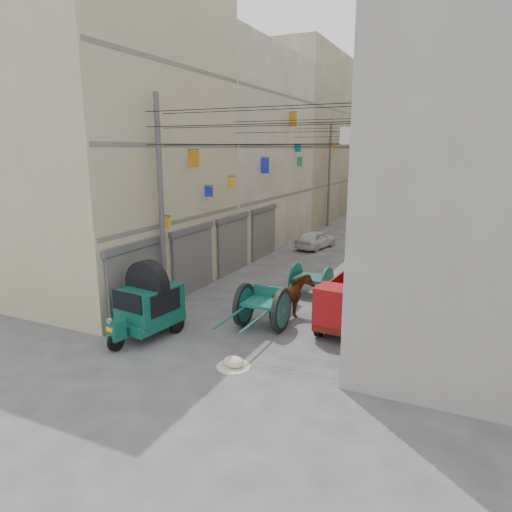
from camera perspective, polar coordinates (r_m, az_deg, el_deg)
The scene contains 18 objects.
ground at distance 11.75m, azimuth -14.24°, elevation -18.21°, with size 140.00×140.00×0.00m, color #424244.
building_row_left at distance 44.24m, azimuth 5.89°, elevation 13.62°, with size 8.00×62.00×14.00m.
building_row_right at distance 41.79m, azimuth 27.58°, elevation 12.27°, with size 8.00×62.00×14.00m.
end_cap_building at distance 73.93m, azimuth 20.38°, elevation 12.70°, with size 22.00×10.00×13.00m, color #9E977C.
shutters_left at distance 21.34m, azimuth -5.16°, elevation 0.80°, with size 0.18×14.40×2.88m.
signboards at distance 30.14m, azimuth 12.35°, elevation 7.88°, with size 8.22×40.52×5.67m.
ac_units at distance 15.64m, azimuth 14.79°, elevation 17.86°, with size 0.70×6.55×3.35m.
utility_poles at distance 25.58m, azimuth 10.08°, elevation 8.38°, with size 7.40×22.20×8.00m.
overhead_cables at distance 23.01m, azimuth 8.62°, elevation 14.82°, with size 7.40×22.52×1.12m.
auto_rickshaw at distance 15.43m, azimuth -13.33°, elevation -5.69°, with size 1.82×2.84×1.95m.
tonga_cart at distance 15.74m, azimuth 0.78°, elevation -6.35°, with size 1.63×3.33×1.50m.
mini_truck at distance 15.62m, azimuth 11.02°, elevation -6.47°, with size 1.61×3.26×1.79m.
second_cart at distance 19.32m, azimuth 6.91°, elevation -2.94°, with size 1.64×1.48×1.34m.
feed_sack at distance 13.32m, azimuth -2.82°, elevation -13.08°, with size 0.61×0.49×0.31m, color beige.
horse at distance 16.47m, azimuth 4.32°, elevation -5.38°, with size 0.88×1.93×1.63m, color #5C2E16.
distant_car_white at distance 28.78m, azimuth 7.47°, elevation 2.08°, with size 1.34×3.34×1.14m, color silver.
distant_car_grey at distance 41.63m, azimuth 19.48°, elevation 4.98°, with size 1.41×4.04×1.33m, color slate.
distant_car_green at distance 44.51m, azimuth 16.03°, elevation 5.66°, with size 1.78×4.37×1.27m, color #1B4F43.
Camera 1 is at (6.58, -7.64, 6.03)m, focal length 32.00 mm.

